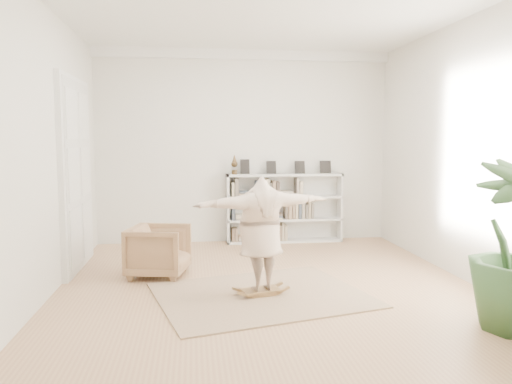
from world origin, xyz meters
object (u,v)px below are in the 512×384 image
Objects in this scene: person at (261,230)px; armchair at (159,251)px; bookshelf at (284,209)px; rocker_board at (261,291)px.

armchair is at bearing -53.89° from person.
bookshelf is 2.74× the size of armchair.
person is (-0.89, -3.25, 0.19)m from bookshelf.
bookshelf is 1.26× the size of person.
rocker_board is 0.30× the size of person.
bookshelf is at bearing 60.30° from rocker_board.
rocker_board is at bearing 102.19° from person.
armchair is (-2.21, -2.16, -0.27)m from bookshelf.
bookshelf is 3.38m from person.
person is at bearing 102.19° from rocker_board.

